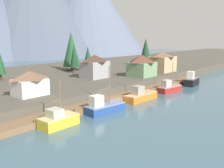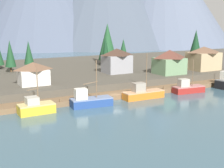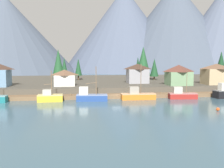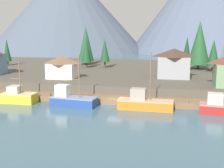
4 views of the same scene
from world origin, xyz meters
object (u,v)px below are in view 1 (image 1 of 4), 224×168
at_px(fishing_boat_yellow, 58,120).
at_px(fishing_boat_red, 169,88).
at_px(conifer_mid_right, 88,57).
at_px(conifer_far_left, 146,51).
at_px(house_tan, 162,61).
at_px(conifer_back_right, 0,62).
at_px(house_grey, 95,66).
at_px(fishing_boat_black, 191,81).
at_px(fishing_boat_orange, 141,95).
at_px(conifer_near_left, 71,49).
at_px(conifer_near_right, 74,56).
at_px(house_green, 142,65).
at_px(fishing_boat_blue, 104,107).
at_px(house_white, 30,83).

distance_m(fishing_boat_yellow, fishing_boat_red, 34.24).
bearing_deg(conifer_mid_right, conifer_far_left, -17.85).
xyz_separation_m(house_tan, conifer_far_left, (8.63, 12.45, 2.65)).
relative_size(fishing_boat_red, conifer_back_right, 0.92).
distance_m(house_grey, conifer_mid_right, 16.04).
bearing_deg(fishing_boat_red, house_grey, 117.65).
height_order(house_grey, conifer_back_right, conifer_back_right).
relative_size(fishing_boat_black, house_tan, 0.85).
bearing_deg(fishing_boat_orange, fishing_boat_red, -0.68).
xyz_separation_m(house_grey, conifer_back_right, (-19.25, 15.15, 1.63)).
height_order(fishing_boat_orange, conifer_back_right, conifer_back_right).
xyz_separation_m(house_tan, conifer_near_left, (-17.47, 24.42, 3.75)).
xyz_separation_m(house_tan, conifer_near_right, (-20.83, 19.23, 1.98)).
distance_m(house_green, conifer_back_right, 38.13).
relative_size(house_green, conifer_mid_right, 0.91).
relative_size(fishing_boat_orange, fishing_boat_red, 1.23).
bearing_deg(conifer_far_left, fishing_boat_red, -135.54).
bearing_deg(fishing_boat_orange, fishing_boat_blue, -177.68).
height_order(fishing_boat_orange, conifer_far_left, conifer_far_left).
xyz_separation_m(house_grey, conifer_mid_right, (9.55, 12.82, 1.41)).
bearing_deg(conifer_back_right, fishing_boat_orange, -66.16).
bearing_deg(conifer_near_right, fishing_boat_yellow, -133.58).
height_order(fishing_boat_blue, fishing_boat_red, fishing_boat_blue).
bearing_deg(fishing_boat_red, conifer_mid_right, 92.18).
bearing_deg(house_white, house_tan, -1.40).
bearing_deg(house_tan, conifer_near_right, 137.29).
xyz_separation_m(fishing_boat_red, house_tan, (16.17, 11.88, 4.74)).
xyz_separation_m(house_white, conifer_far_left, (55.90, 11.29, 3.49)).
height_order(fishing_boat_yellow, conifer_near_right, conifer_near_right).
relative_size(house_green, conifer_near_left, 0.57).
bearing_deg(conifer_near_left, house_grey, -110.01).
xyz_separation_m(fishing_boat_orange, house_green, (15.26, 10.58, 4.55)).
xyz_separation_m(fishing_boat_blue, conifer_far_left, (48.91, 24.50, 7.32)).
relative_size(conifer_near_left, conifer_mid_right, 1.58).
bearing_deg(house_grey, conifer_back_right, 141.80).
relative_size(fishing_boat_orange, conifer_back_right, 1.14).
bearing_deg(fishing_boat_blue, conifer_mid_right, 56.08).
bearing_deg(conifer_back_right, conifer_far_left, -10.63).
bearing_deg(conifer_far_left, fishing_boat_black, -117.09).
bearing_deg(house_grey, conifer_far_left, 9.52).
xyz_separation_m(fishing_boat_blue, fishing_boat_orange, (12.16, 0.40, -0.02)).
distance_m(house_white, house_green, 34.48).
bearing_deg(house_white, house_grey, 14.00).
distance_m(house_white, conifer_far_left, 57.14).
xyz_separation_m(house_green, conifer_near_left, (-4.61, 25.48, 3.90)).
relative_size(house_white, conifer_back_right, 0.77).
xyz_separation_m(fishing_boat_black, house_tan, (3.95, 12.15, 4.47)).
distance_m(fishing_boat_red, fishing_boat_black, 12.22).
relative_size(fishing_boat_black, conifer_back_right, 0.87).
distance_m(fishing_boat_yellow, house_green, 39.31).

